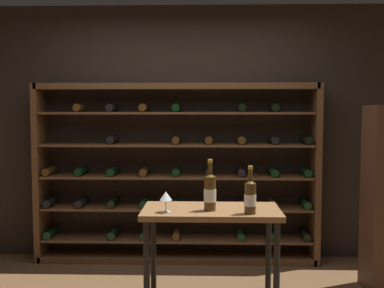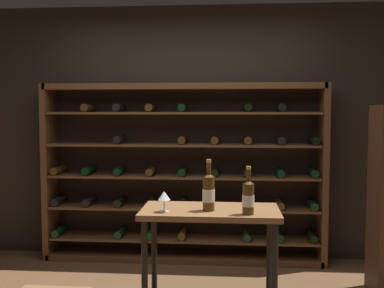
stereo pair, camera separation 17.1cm
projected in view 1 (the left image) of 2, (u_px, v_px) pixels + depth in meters
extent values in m
cube|color=black|center=(183.00, 132.00, 4.81)|extent=(5.59, 0.10, 2.61)
cube|color=brown|center=(41.00, 172.00, 4.67)|extent=(0.06, 0.32, 1.80)
cube|color=brown|center=(315.00, 174.00, 4.59)|extent=(0.06, 0.32, 1.80)
cube|color=brown|center=(176.00, 87.00, 4.57)|extent=(2.79, 0.32, 0.06)
cube|color=brown|center=(177.00, 257.00, 4.69)|extent=(2.79, 0.32, 0.06)
cube|color=brown|center=(177.00, 238.00, 4.68)|extent=(2.71, 0.32, 0.02)
cylinder|color=black|center=(52.00, 232.00, 4.71)|extent=(0.08, 0.30, 0.08)
cylinder|color=black|center=(114.00, 233.00, 4.70)|extent=(0.08, 0.30, 0.08)
cylinder|color=black|center=(145.00, 233.00, 4.69)|extent=(0.08, 0.30, 0.08)
cylinder|color=#4C3314|center=(177.00, 233.00, 4.68)|extent=(0.08, 0.30, 0.08)
cylinder|color=black|center=(240.00, 234.00, 4.66)|extent=(0.08, 0.30, 0.08)
cylinder|color=black|center=(272.00, 234.00, 4.65)|extent=(0.08, 0.30, 0.08)
cylinder|color=black|center=(304.00, 234.00, 4.64)|extent=(0.08, 0.30, 0.08)
cube|color=brown|center=(177.00, 208.00, 4.66)|extent=(2.71, 0.32, 0.02)
cylinder|color=black|center=(51.00, 202.00, 4.69)|extent=(0.08, 0.30, 0.08)
cylinder|color=black|center=(82.00, 202.00, 4.68)|extent=(0.08, 0.30, 0.08)
cylinder|color=black|center=(114.00, 202.00, 4.67)|extent=(0.08, 0.30, 0.08)
cylinder|color=black|center=(145.00, 202.00, 4.66)|extent=(0.08, 0.30, 0.08)
cylinder|color=black|center=(177.00, 202.00, 4.65)|extent=(0.08, 0.30, 0.08)
cylinder|color=#4C3314|center=(208.00, 202.00, 4.64)|extent=(0.08, 0.30, 0.08)
cylinder|color=black|center=(240.00, 203.00, 4.63)|extent=(0.08, 0.30, 0.08)
cylinder|color=#4C3314|center=(272.00, 203.00, 4.62)|extent=(0.08, 0.30, 0.08)
cylinder|color=black|center=(305.00, 203.00, 4.62)|extent=(0.08, 0.30, 0.08)
cube|color=brown|center=(177.00, 176.00, 4.63)|extent=(2.71, 0.32, 0.02)
cylinder|color=#4C3314|center=(50.00, 171.00, 4.67)|extent=(0.08, 0.30, 0.08)
cylinder|color=black|center=(82.00, 171.00, 4.66)|extent=(0.08, 0.30, 0.08)
cylinder|color=black|center=(113.00, 171.00, 4.65)|extent=(0.08, 0.30, 0.08)
cylinder|color=#4C3314|center=(145.00, 171.00, 4.64)|extent=(0.08, 0.30, 0.08)
cylinder|color=black|center=(177.00, 171.00, 4.63)|extent=(0.08, 0.30, 0.08)
cylinder|color=black|center=(209.00, 171.00, 4.62)|extent=(0.08, 0.30, 0.08)
cylinder|color=black|center=(241.00, 171.00, 4.61)|extent=(0.08, 0.30, 0.08)
cylinder|color=black|center=(273.00, 171.00, 4.60)|extent=(0.08, 0.30, 0.08)
cylinder|color=black|center=(305.00, 172.00, 4.59)|extent=(0.08, 0.30, 0.08)
cube|color=brown|center=(177.00, 145.00, 4.61)|extent=(2.71, 0.32, 0.02)
cylinder|color=black|center=(113.00, 139.00, 4.63)|extent=(0.08, 0.30, 0.08)
cylinder|color=#4C3314|center=(177.00, 140.00, 4.61)|extent=(0.08, 0.30, 0.08)
cylinder|color=#4C3314|center=(209.00, 140.00, 4.60)|extent=(0.08, 0.30, 0.08)
cylinder|color=#4C3314|center=(241.00, 140.00, 4.59)|extent=(0.08, 0.30, 0.08)
cylinder|color=black|center=(273.00, 140.00, 4.58)|extent=(0.08, 0.30, 0.08)
cylinder|color=black|center=(306.00, 140.00, 4.57)|extent=(0.08, 0.30, 0.08)
cube|color=brown|center=(176.00, 113.00, 4.59)|extent=(2.71, 0.32, 0.02)
cylinder|color=#4C3314|center=(80.00, 108.00, 4.61)|extent=(0.08, 0.30, 0.08)
cylinder|color=black|center=(112.00, 108.00, 4.60)|extent=(0.08, 0.30, 0.08)
cylinder|color=#4C3314|center=(144.00, 108.00, 4.59)|extent=(0.08, 0.30, 0.08)
cylinder|color=black|center=(176.00, 108.00, 4.58)|extent=(0.08, 0.30, 0.08)
cylinder|color=black|center=(241.00, 108.00, 4.56)|extent=(0.08, 0.30, 0.08)
cylinder|color=black|center=(274.00, 108.00, 4.56)|extent=(0.08, 0.30, 0.08)
cube|color=brown|center=(211.00, 211.00, 3.26)|extent=(0.98, 0.51, 0.04)
cylinder|color=black|center=(147.00, 278.00, 3.10)|extent=(0.04, 0.04, 0.79)
cylinder|color=black|center=(276.00, 279.00, 3.08)|extent=(0.04, 0.04, 0.79)
cylinder|color=black|center=(153.00, 259.00, 3.51)|extent=(0.04, 0.04, 0.79)
cylinder|color=black|center=(268.00, 260.00, 3.48)|extent=(0.04, 0.04, 0.79)
cylinder|color=#4C3314|center=(210.00, 194.00, 3.19)|extent=(0.08, 0.08, 0.24)
cone|color=#4C3314|center=(210.00, 175.00, 3.18)|extent=(0.08, 0.08, 0.03)
cylinder|color=#4C3314|center=(210.00, 168.00, 3.18)|extent=(0.03, 0.03, 0.08)
cylinder|color=#B7932D|center=(210.00, 161.00, 3.17)|extent=(0.03, 0.03, 0.02)
cylinder|color=silver|center=(210.00, 195.00, 3.19)|extent=(0.09, 0.09, 0.09)
cylinder|color=#4C3314|center=(250.00, 199.00, 3.09)|extent=(0.08, 0.08, 0.21)
cone|color=#4C3314|center=(250.00, 181.00, 3.08)|extent=(0.08, 0.08, 0.03)
cylinder|color=#4C3314|center=(250.00, 174.00, 3.08)|extent=(0.03, 0.03, 0.07)
cylinder|color=#B7932D|center=(250.00, 168.00, 3.07)|extent=(0.03, 0.03, 0.02)
cylinder|color=silver|center=(250.00, 200.00, 3.09)|extent=(0.08, 0.08, 0.08)
cylinder|color=silver|center=(166.00, 212.00, 3.14)|extent=(0.07, 0.07, 0.00)
cylinder|color=silver|center=(166.00, 206.00, 3.14)|extent=(0.01, 0.01, 0.08)
cone|color=silver|center=(166.00, 196.00, 3.13)|extent=(0.09, 0.09, 0.06)
cylinder|color=#590A14|center=(166.00, 198.00, 3.14)|extent=(0.05, 0.05, 0.02)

